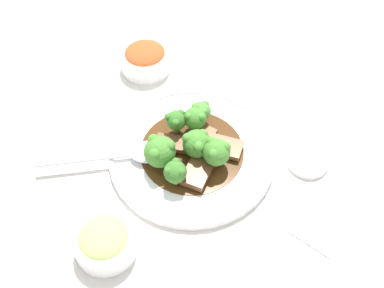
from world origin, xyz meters
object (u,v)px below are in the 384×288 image
at_px(main_plate, 192,152).
at_px(sauce_dish, 308,161).
at_px(beef_strip_1, 221,146).
at_px(side_bowl_kimchi, 145,58).
at_px(side_bowl_appetizer, 105,241).
at_px(serving_spoon, 140,153).
at_px(beef_strip_0, 198,171).
at_px(broccoli_floret_1, 175,172).
at_px(broccoli_floret_3, 201,111).
at_px(broccoli_floret_5, 160,151).
at_px(beef_strip_3, 202,138).
at_px(broccoli_floret_2, 216,152).
at_px(beef_strip_2, 176,144).
at_px(broccoli_floret_0, 196,144).
at_px(broccoli_floret_4, 195,118).
at_px(broccoli_floret_6, 176,120).

height_order(main_plate, sauce_dish, main_plate).
xyz_separation_m(beef_strip_1, side_bowl_kimchi, (0.05, 0.25, 0.00)).
bearing_deg(sauce_dish, side_bowl_appetizer, 160.06).
bearing_deg(serving_spoon, main_plate, -37.56).
bearing_deg(beef_strip_0, broccoli_floret_1, 158.26).
bearing_deg(broccoli_floret_3, broccoli_floret_5, -172.49).
bearing_deg(beef_strip_0, sauce_dish, -35.61).
bearing_deg(broccoli_floret_5, serving_spoon, 111.28).
relative_size(broccoli_floret_1, sauce_dish, 0.68).
xyz_separation_m(main_plate, side_bowl_kimchi, (0.09, 0.22, 0.01)).
xyz_separation_m(beef_strip_0, side_bowl_kimchi, (0.12, 0.26, -0.00)).
bearing_deg(serving_spoon, broccoli_floret_5, -68.72).
bearing_deg(beef_strip_0, beef_strip_3, 38.95).
bearing_deg(broccoli_floret_1, broccoli_floret_3, 26.01).
xyz_separation_m(broccoli_floret_2, side_bowl_kimchi, (0.08, 0.27, -0.03)).
bearing_deg(beef_strip_2, main_plate, -61.32).
bearing_deg(beef_strip_2, broccoli_floret_0, -72.95).
height_order(beef_strip_3, side_bowl_kimchi, side_bowl_kimchi).
height_order(beef_strip_0, beef_strip_3, beef_strip_0).
distance_m(beef_strip_1, sauce_dish, 0.15).
bearing_deg(broccoli_floret_4, beef_strip_3, -109.00).
bearing_deg(main_plate, broccoli_floret_4, 37.86).
bearing_deg(broccoli_floret_1, beef_strip_1, -3.75).
distance_m(broccoli_floret_1, sauce_dish, 0.23).
relative_size(beef_strip_0, broccoli_floret_3, 1.68).
height_order(beef_strip_1, side_bowl_appetizer, side_bowl_appetizer).
bearing_deg(beef_strip_2, broccoli_floret_6, 43.11).
distance_m(broccoli_floret_0, broccoli_floret_3, 0.07).
bearing_deg(broccoli_floret_1, broccoli_floret_6, 44.64).
relative_size(broccoli_floret_0, broccoli_floret_1, 1.09).
height_order(beef_strip_2, sauce_dish, beef_strip_2).
height_order(broccoli_floret_0, broccoli_floret_2, broccoli_floret_2).
distance_m(main_plate, beef_strip_1, 0.05).
height_order(beef_strip_0, broccoli_floret_3, broccoli_floret_3).
height_order(beef_strip_2, broccoli_floret_3, broccoli_floret_3).
distance_m(main_plate, beef_strip_3, 0.03).
bearing_deg(sauce_dish, serving_spoon, 133.83).
height_order(broccoli_floret_1, broccoli_floret_2, broccoli_floret_2).
bearing_deg(beef_strip_0, broccoli_floret_4, 47.48).
distance_m(beef_strip_2, broccoli_floret_3, 0.07).
xyz_separation_m(broccoli_floret_4, broccoli_floret_6, (-0.03, 0.02, -0.00)).
bearing_deg(beef_strip_3, sauce_dish, -57.12).
relative_size(beef_strip_3, broccoli_floret_5, 1.04).
bearing_deg(beef_strip_3, broccoli_floret_3, 45.59).
height_order(beef_strip_2, beef_strip_3, beef_strip_2).
distance_m(main_plate, broccoli_floret_3, 0.07).
distance_m(broccoli_floret_1, broccoli_floret_2, 0.07).
relative_size(beef_strip_1, broccoli_floret_4, 1.67).
xyz_separation_m(serving_spoon, side_bowl_appetizer, (-0.14, -0.08, 0.00)).
xyz_separation_m(beef_strip_1, broccoli_floret_1, (-0.10, 0.01, 0.02)).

